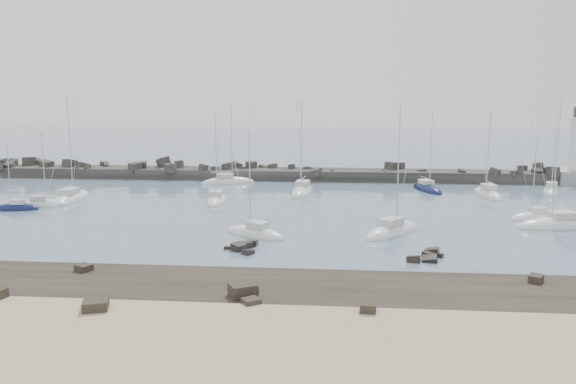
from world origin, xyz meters
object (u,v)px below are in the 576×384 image
object	(u,v)px
sailboat_5	(255,234)
sailboat_7	(392,232)
sailboat_3	(216,200)
sailboat_4	(228,183)
sailboat_8	(427,189)
sailboat_12	(551,192)
lighthouse	(575,165)
sailboat_9	(535,218)
sailboat_10	(488,195)
sailboat_0	(42,205)
sailboat_2	(16,209)
sailboat_1	(71,199)
sailboat_11	(558,226)
sailboat_6	(302,192)

from	to	relation	value
sailboat_5	sailboat_7	xyz separation A→B (m)	(15.15, 2.49, 0.00)
sailboat_3	sailboat_4	world-z (taller)	sailboat_4
sailboat_8	sailboat_12	world-z (taller)	sailboat_8
lighthouse	sailboat_9	distance (m)	34.67
sailboat_8	sailboat_10	bearing A→B (deg)	-27.36
sailboat_4	sailboat_0	bearing A→B (deg)	-134.84
sailboat_2	sailboat_4	bearing A→B (deg)	45.62
sailboat_0	lighthouse	bearing A→B (deg)	18.84
sailboat_0	sailboat_4	distance (m)	30.98
sailboat_7	sailboat_9	bearing A→B (deg)	25.86
sailboat_10	sailboat_1	bearing A→B (deg)	-171.80
sailboat_2	sailboat_10	bearing A→B (deg)	13.75
sailboat_10	lighthouse	bearing A→B (deg)	38.24
sailboat_7	sailboat_11	bearing A→B (deg)	12.99
sailboat_10	sailboat_12	distance (m)	11.13
lighthouse	sailboat_4	distance (m)	60.53
sailboat_10	sailboat_12	world-z (taller)	sailboat_10
sailboat_1	sailboat_10	distance (m)	62.30
sailboat_7	sailboat_11	size ratio (longest dim) A/B	0.94
sailboat_8	sailboat_11	size ratio (longest dim) A/B	0.86
sailboat_9	sailboat_2	bearing A→B (deg)	-179.66
lighthouse	sailboat_0	world-z (taller)	lighthouse
sailboat_1	sailboat_8	distance (m)	54.89
sailboat_5	sailboat_8	size ratio (longest dim) A/B	0.88
sailboat_0	sailboat_11	bearing A→B (deg)	-5.75
lighthouse	sailboat_9	xyz separation A→B (m)	(-16.72, -30.23, -2.96)
sailboat_5	sailboat_3	bearing A→B (deg)	113.61
lighthouse	sailboat_10	world-z (taller)	lighthouse
sailboat_5	sailboat_8	distance (m)	39.26
sailboat_3	sailboat_12	distance (m)	52.11
sailboat_9	sailboat_3	bearing A→B (deg)	169.51
sailboat_2	sailboat_9	distance (m)	67.54
sailboat_4	sailboat_6	distance (m)	15.96
sailboat_3	sailboat_5	bearing A→B (deg)	-66.39
sailboat_6	sailboat_3	bearing A→B (deg)	-146.86
sailboat_5	sailboat_7	distance (m)	15.36
sailboat_9	sailboat_11	bearing A→B (deg)	-76.21
sailboat_0	sailboat_4	world-z (taller)	sailboat_4
sailboat_3	sailboat_4	bearing A→B (deg)	95.10
sailboat_12	sailboat_0	bearing A→B (deg)	-167.19
lighthouse	sailboat_11	size ratio (longest dim) A/B	0.90
sailboat_3	sailboat_7	world-z (taller)	sailboat_7
sailboat_11	sailboat_12	distance (m)	24.81
sailboat_12	lighthouse	bearing A→B (deg)	54.80
lighthouse	sailboat_3	xyz separation A→B (m)	(-58.69, -22.46, -2.96)
sailboat_9	sailboat_12	xyz separation A→B (m)	(8.88, 19.12, 0.03)
sailboat_1	sailboat_12	size ratio (longest dim) A/B	1.31
sailboat_0	sailboat_5	bearing A→B (deg)	-23.33
sailboat_9	sailboat_10	bearing A→B (deg)	96.23
sailboat_0	sailboat_5	world-z (taller)	sailboat_5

